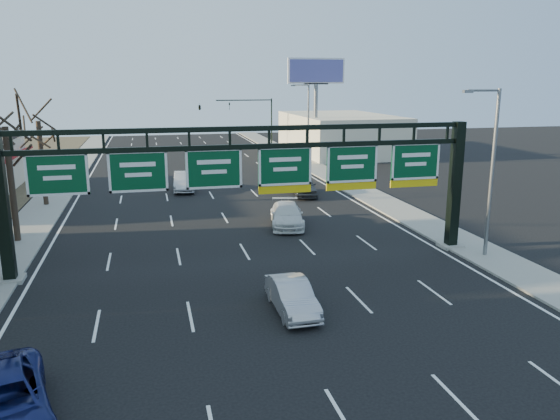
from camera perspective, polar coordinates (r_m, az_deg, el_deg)
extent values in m
plane|color=black|center=(21.74, 0.99, -12.19)|extent=(160.00, 160.00, 0.00)
cube|color=gray|center=(40.82, -24.30, -1.03)|extent=(3.00, 120.00, 0.12)
cube|color=gray|center=(43.84, 10.62, 0.87)|extent=(3.00, 120.00, 0.12)
cube|color=white|center=(40.39, -6.20, -0.12)|extent=(21.60, 120.00, 0.01)
cube|color=black|center=(28.39, -27.02, 0.14)|extent=(0.55, 0.55, 7.20)
cube|color=gray|center=(29.30, -26.29, -6.54)|extent=(1.20, 1.20, 0.20)
cube|color=black|center=(32.24, 17.80, 2.40)|extent=(0.55, 0.55, 7.20)
cube|color=gray|center=(33.05, 17.37, -3.57)|extent=(1.20, 1.20, 0.20)
cube|color=black|center=(27.52, -3.21, 8.49)|extent=(23.40, 0.25, 0.25)
cube|color=black|center=(27.61, -3.19, 6.63)|extent=(23.40, 0.25, 0.25)
cube|color=#044021|center=(27.62, -22.24, 3.46)|extent=(2.80, 0.10, 2.00)
cube|color=#044021|center=(27.31, -14.60, 3.92)|extent=(2.80, 0.10, 2.00)
cube|color=#044021|center=(27.49, -6.92, 4.32)|extent=(2.80, 0.10, 2.00)
cube|color=#044021|center=(28.14, 0.52, 4.62)|extent=(2.80, 0.10, 2.00)
cube|color=yellow|center=(28.36, 0.51, 2.19)|extent=(2.80, 0.10, 0.40)
cube|color=#044021|center=(29.25, 7.53, 4.84)|extent=(2.80, 0.10, 2.00)
cube|color=yellow|center=(29.45, 7.46, 2.50)|extent=(2.80, 0.10, 0.40)
cube|color=#044021|center=(30.76, 13.95, 4.98)|extent=(2.80, 0.10, 2.00)
cube|color=yellow|center=(30.95, 13.82, 2.75)|extent=(2.80, 0.10, 0.40)
cube|color=maroon|center=(49.72, -26.90, 4.56)|extent=(1.20, 18.00, 0.40)
cube|color=beige|center=(73.68, 6.28, 7.94)|extent=(12.00, 20.00, 5.00)
cylinder|color=black|center=(35.34, -26.25, 2.47)|extent=(0.36, 0.36, 6.84)
cylinder|color=black|center=(45.06, -23.59, 4.57)|extent=(0.36, 0.36, 6.46)
cylinder|color=slate|center=(30.91, 21.27, 3.60)|extent=(0.20, 0.20, 9.00)
cylinder|color=slate|center=(30.03, 20.55, 11.86)|extent=(1.80, 0.12, 0.12)
cube|color=slate|center=(29.54, 19.06, 11.86)|extent=(0.50, 0.22, 0.15)
cylinder|color=slate|center=(61.72, 2.97, 8.94)|extent=(0.20, 0.20, 9.00)
cylinder|color=slate|center=(61.28, 2.19, 13.03)|extent=(1.80, 0.12, 0.12)
cube|color=slate|center=(61.05, 1.36, 12.99)|extent=(0.50, 0.22, 0.15)
cylinder|color=slate|center=(67.20, 3.72, 9.19)|extent=(0.50, 0.50, 9.00)
cube|color=slate|center=(67.02, 3.78, 13.03)|extent=(3.00, 0.30, 0.20)
cube|color=white|center=(67.03, 3.80, 14.31)|extent=(7.00, 0.30, 3.00)
cube|color=#5353A7|center=(66.84, 3.86, 14.31)|extent=(6.60, 0.05, 2.60)
cylinder|color=black|center=(76.08, -0.89, 8.95)|extent=(0.18, 0.18, 7.00)
cylinder|color=black|center=(75.14, -3.78, 11.39)|extent=(7.60, 0.14, 0.14)
imported|color=black|center=(74.86, -5.31, 10.74)|extent=(0.20, 0.20, 1.00)
imported|color=black|center=(74.37, -8.41, 10.64)|extent=(0.54, 0.54, 1.62)
imported|color=#AAAAAF|center=(22.88, 1.26, -9.00)|extent=(1.52, 4.12, 1.35)
imported|color=white|center=(35.98, 0.72, -0.53)|extent=(2.98, 5.37, 1.47)
imported|color=#414346|center=(45.67, 2.48, 2.53)|extent=(2.53, 4.89, 1.59)
imported|color=#BABAC0|center=(48.34, -9.95, 2.96)|extent=(2.14, 5.04, 1.62)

